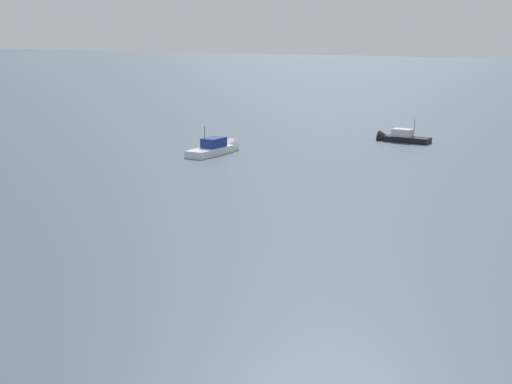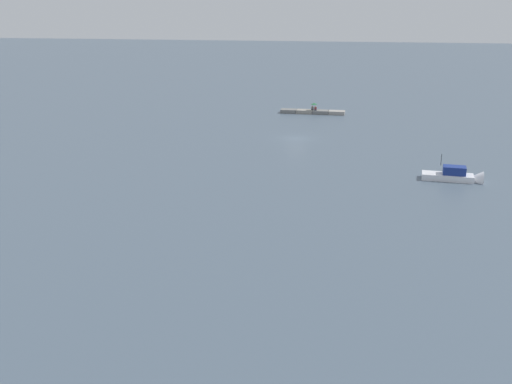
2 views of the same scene
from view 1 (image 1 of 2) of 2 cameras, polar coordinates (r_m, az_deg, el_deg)
The scene contains 2 objects.
motorboat_black_mid at distance 78.84m, azimuth 10.88°, elevation 4.03°, with size 1.98×5.52×3.05m.
motorboat_white_far at distance 70.26m, azimuth -3.06°, elevation 3.25°, with size 6.28×2.26×3.47m.
Camera 1 is at (39.31, 53.98, 11.70)m, focal length 52.40 mm.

